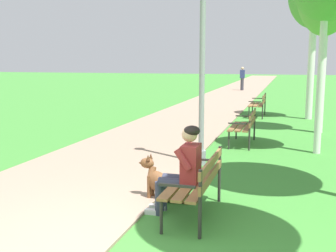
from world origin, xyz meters
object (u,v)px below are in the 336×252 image
pedestrian_distant (242,79)px  dog_brown (161,184)px  person_seated_on_near_bench (183,167)px  park_bench_mid (245,124)px  lamp_post_near (202,55)px  park_bench_far (259,103)px  park_bench_near (198,180)px

pedestrian_distant → dog_brown: bearing=-86.5°
person_seated_on_near_bench → park_bench_mid: bearing=86.8°
park_bench_mid → dog_brown: park_bench_mid is taller
person_seated_on_near_bench → lamp_post_near: bearing=96.9°
park_bench_far → pedestrian_distant: bearing=99.1°
park_bench_near → pedestrian_distant: (-2.12, 23.91, 0.33)m
park_bench_mid → park_bench_near: bearing=-90.9°
dog_brown → person_seated_on_near_bench: bearing=-45.9°
park_bench_near → dog_brown: park_bench_near is taller
lamp_post_near → pedestrian_distant: size_ratio=2.58×
person_seated_on_near_bench → dog_brown: person_seated_on_near_bench is taller
park_bench_far → dog_brown: 10.14m
park_bench_mid → person_seated_on_near_bench: bearing=-93.2°
park_bench_mid → person_seated_on_near_bench: 5.14m
dog_brown → lamp_post_near: bearing=87.1°
park_bench_mid → person_seated_on_near_bench: size_ratio=1.20×
park_bench_near → park_bench_mid: size_ratio=1.00×
park_bench_mid → lamp_post_near: (-0.63, -2.33, 1.69)m
park_bench_far → lamp_post_near: 7.98m
lamp_post_near → park_bench_mid: bearing=74.9°
park_bench_mid → lamp_post_near: lamp_post_near is taller
park_bench_mid → pedestrian_distant: (-2.20, 18.77, 0.33)m
park_bench_near → park_bench_mid: (0.08, 5.14, 0.00)m
park_bench_mid → dog_brown: (-0.75, -4.66, -0.25)m
dog_brown → pedestrian_distant: bearing=93.5°
park_bench_near → dog_brown: (-0.67, 0.48, -0.25)m
park_bench_mid → lamp_post_near: size_ratio=0.35×
person_seated_on_near_bench → park_bench_near: bearing=-2.2°
park_bench_mid → person_seated_on_near_bench: person_seated_on_near_bench is taller
lamp_post_near → pedestrian_distant: bearing=94.3°
lamp_post_near → dog_brown: bearing=-92.9°
park_bench_mid → pedestrian_distant: pedestrian_distant is taller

